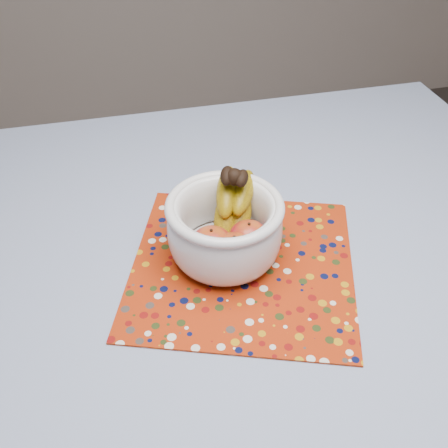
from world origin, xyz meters
name	(u,v)px	position (x,y,z in m)	size (l,w,h in m)	color
table	(266,319)	(0.00, 0.00, 0.67)	(1.20, 1.20, 0.75)	brown
tablecloth	(269,287)	(0.00, 0.00, 0.76)	(1.32, 1.32, 0.01)	slate
placemat	(242,265)	(-0.03, 0.06, 0.76)	(0.38, 0.38, 0.00)	#962408
fruit_bowl	(229,222)	(-0.05, 0.09, 0.84)	(0.21, 0.22, 0.16)	silver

